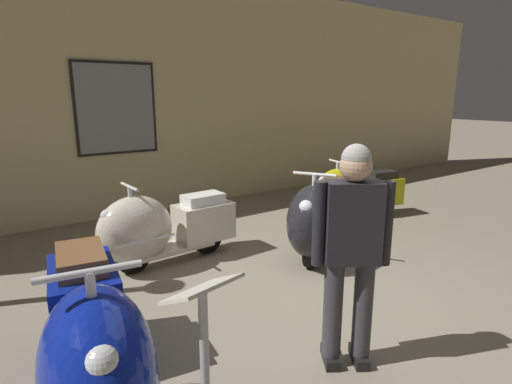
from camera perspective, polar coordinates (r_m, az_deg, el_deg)
name	(u,v)px	position (r m, az deg, el deg)	size (l,w,h in m)	color
ground_plane	(314,302)	(4.06, 8.10, -14.88)	(60.00, 60.00, 0.00)	gray
showroom_back_wall	(137,95)	(6.95, -16.21, 12.82)	(18.00, 0.63, 3.81)	#CCB784
scooter_0	(94,344)	(2.71, -21.69, -19.04)	(0.78, 1.86, 1.10)	black
scooter_1	(158,228)	(4.75, -13.52, -4.93)	(1.63, 0.56, 0.99)	black
scooter_2	(320,217)	(4.94, 8.95, -3.44)	(1.78, 1.35, 1.09)	black
scooter_3	(351,192)	(6.54, 13.13, -0.05)	(1.61, 0.75, 0.95)	black
visitor_0	(352,243)	(2.88, 13.17, -6.95)	(0.47, 0.39, 1.61)	black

